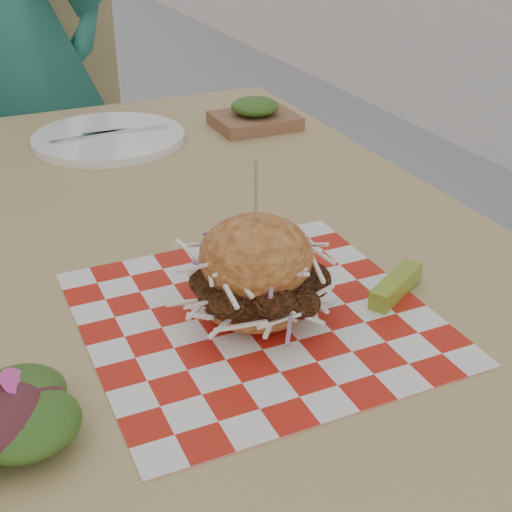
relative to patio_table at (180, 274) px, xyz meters
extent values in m
cube|color=tan|center=(0.00, 0.00, 0.06)|extent=(0.80, 1.20, 0.04)
cylinder|color=#333338|center=(0.34, 0.54, -0.32)|extent=(0.05, 0.05, 0.71)
cube|color=tan|center=(0.00, 0.92, -0.22)|extent=(0.49, 0.49, 0.04)
cube|color=tan|center=(-0.03, 1.11, 0.03)|extent=(0.42, 0.11, 0.50)
cylinder|color=#333338|center=(-0.15, 0.71, -0.46)|extent=(0.03, 0.03, 0.43)
cylinder|color=#333338|center=(0.21, 0.77, -0.46)|extent=(0.03, 0.03, 0.43)
cylinder|color=#333338|center=(0.15, 1.13, -0.46)|extent=(0.03, 0.03, 0.43)
cube|color=red|center=(0.00, -0.26, 0.08)|extent=(0.36, 0.36, 0.00)
ellipsoid|color=#C67E38|center=(0.00, -0.26, 0.10)|extent=(0.12, 0.12, 0.04)
ellipsoid|color=brown|center=(0.00, -0.26, 0.12)|extent=(0.13, 0.12, 0.06)
ellipsoid|color=#C67E38|center=(0.00, -0.26, 0.15)|extent=(0.12, 0.12, 0.08)
cylinder|color=tan|center=(0.00, -0.26, 0.22)|extent=(0.00, 0.00, 0.09)
cube|color=olive|center=(0.17, -0.28, 0.09)|extent=(0.09, 0.07, 0.02)
ellipsoid|color=#3F1419|center=(-0.23, -0.34, 0.09)|extent=(0.08, 0.08, 0.03)
ellipsoid|color=#1D4513|center=(-0.24, -0.32, 0.09)|extent=(0.08, 0.08, 0.03)
ellipsoid|color=#1D4513|center=(-0.26, -0.31, 0.09)|extent=(0.08, 0.08, 0.03)
ellipsoid|color=#3F1419|center=(-0.26, -0.37, 0.09)|extent=(0.08, 0.08, 0.03)
ellipsoid|color=#1D4513|center=(-0.24, -0.36, 0.09)|extent=(0.08, 0.08, 0.03)
cylinder|color=#FC46B9|center=(-0.25, -0.32, 0.11)|extent=(0.05, 0.05, 0.04)
cylinder|color=white|center=(0.00, 0.37, 0.09)|extent=(0.27, 0.27, 0.01)
cube|color=silver|center=(-0.03, 0.37, 0.09)|extent=(0.15, 0.03, 0.00)
cube|color=silver|center=(0.03, 0.37, 0.09)|extent=(0.15, 0.03, 0.00)
cube|color=brown|center=(0.27, 0.34, 0.09)|extent=(0.15, 0.12, 0.02)
ellipsoid|color=#1D4513|center=(0.27, 0.34, 0.12)|extent=(0.09, 0.09, 0.03)
camera|label=1|loc=(-0.27, -0.84, 0.50)|focal=50.00mm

